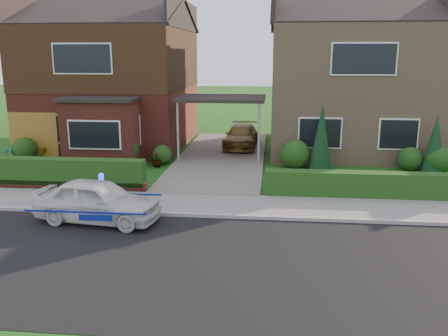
# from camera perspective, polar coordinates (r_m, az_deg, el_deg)

# --- Properties ---
(ground) EXTENTS (120.00, 120.00, 0.00)m
(ground) POSITION_cam_1_polar(r_m,az_deg,el_deg) (11.03, -6.48, -11.17)
(ground) COLOR #164D14
(ground) RESTS_ON ground
(road) EXTENTS (60.00, 6.00, 0.02)m
(road) POSITION_cam_1_polar(r_m,az_deg,el_deg) (11.03, -6.48, -11.17)
(road) COLOR black
(road) RESTS_ON ground
(kerb) EXTENTS (60.00, 0.16, 0.12)m
(kerb) POSITION_cam_1_polar(r_m,az_deg,el_deg) (13.79, -3.81, -5.69)
(kerb) COLOR #9E9993
(kerb) RESTS_ON ground
(sidewalk) EXTENTS (60.00, 2.00, 0.10)m
(sidewalk) POSITION_cam_1_polar(r_m,az_deg,el_deg) (14.77, -3.13, -4.39)
(sidewalk) COLOR slate
(sidewalk) RESTS_ON ground
(driveway) EXTENTS (3.80, 12.00, 0.12)m
(driveway) POSITION_cam_1_polar(r_m,az_deg,el_deg) (21.38, -0.28, 1.32)
(driveway) COLOR #666059
(driveway) RESTS_ON ground
(house_left) EXTENTS (7.50, 9.53, 7.25)m
(house_left) POSITION_cam_1_polar(r_m,az_deg,el_deg) (25.01, -13.12, 11.43)
(house_left) COLOR brown
(house_left) RESTS_ON ground
(house_right) EXTENTS (7.50, 8.06, 7.25)m
(house_right) POSITION_cam_1_polar(r_m,az_deg,el_deg) (24.06, 14.63, 10.92)
(house_right) COLOR tan
(house_right) RESTS_ON ground
(carport_link) EXTENTS (3.80, 3.00, 2.77)m
(carport_link) POSITION_cam_1_polar(r_m,az_deg,el_deg) (20.94, -0.31, 8.25)
(carport_link) COLOR black
(carport_link) RESTS_ON ground
(garage_door) EXTENTS (2.20, 0.10, 2.10)m
(garage_door) POSITION_cam_1_polar(r_m,az_deg,el_deg) (22.62, -21.89, 3.57)
(garage_door) COLOR brown
(garage_door) RESTS_ON ground
(dwarf_wall) EXTENTS (7.70, 0.25, 0.36)m
(dwarf_wall) POSITION_cam_1_polar(r_m,az_deg,el_deg) (17.64, -21.47, -1.90)
(dwarf_wall) COLOR brown
(dwarf_wall) RESTS_ON ground
(hedge_left) EXTENTS (7.50, 0.55, 0.90)m
(hedge_left) POSITION_cam_1_polar(r_m,az_deg,el_deg) (17.82, -21.20, -2.33)
(hedge_left) COLOR #183D13
(hedge_left) RESTS_ON ground
(hedge_right) EXTENTS (7.50, 0.55, 0.80)m
(hedge_right) POSITION_cam_1_polar(r_m,az_deg,el_deg) (16.21, 18.34, -3.62)
(hedge_right) COLOR #183D13
(hedge_right) RESTS_ON ground
(shrub_left_far) EXTENTS (1.08, 1.08, 1.08)m
(shrub_left_far) POSITION_cam_1_polar(r_m,az_deg,el_deg) (22.43, -22.88, 2.07)
(shrub_left_far) COLOR #183D13
(shrub_left_far) RESTS_ON ground
(shrub_left_mid) EXTENTS (1.32, 1.32, 1.32)m
(shrub_left_mid) POSITION_cam_1_polar(r_m,az_deg,el_deg) (20.45, -12.03, 2.17)
(shrub_left_mid) COLOR #183D13
(shrub_left_mid) RESTS_ON ground
(shrub_left_near) EXTENTS (0.84, 0.84, 0.84)m
(shrub_left_near) POSITION_cam_1_polar(r_m,az_deg,el_deg) (20.36, -7.44, 1.61)
(shrub_left_near) COLOR #183D13
(shrub_left_near) RESTS_ON ground
(shrub_right_near) EXTENTS (1.20, 1.20, 1.20)m
(shrub_right_near) POSITION_cam_1_polar(r_m,az_deg,el_deg) (19.62, 8.55, 1.66)
(shrub_right_near) COLOR #183D13
(shrub_right_near) RESTS_ON ground
(shrub_right_mid) EXTENTS (0.96, 0.96, 0.96)m
(shrub_right_mid) POSITION_cam_1_polar(r_m,az_deg,el_deg) (20.49, 21.48, 1.02)
(shrub_right_mid) COLOR #183D13
(shrub_right_mid) RESTS_ON ground
(shrub_right_far) EXTENTS (1.08, 1.08, 1.08)m
(shrub_right_far) POSITION_cam_1_polar(r_m,az_deg,el_deg) (20.49, 24.41, 0.92)
(shrub_right_far) COLOR #183D13
(shrub_right_far) RESTS_ON ground
(conifer_a) EXTENTS (0.90, 0.90, 2.60)m
(conifer_a) POSITION_cam_1_polar(r_m,az_deg,el_deg) (19.36, 11.61, 3.49)
(conifer_a) COLOR black
(conifer_a) RESTS_ON ground
(conifer_b) EXTENTS (0.90, 0.90, 2.20)m
(conifer_b) POSITION_cam_1_polar(r_m,az_deg,el_deg) (20.32, 24.03, 2.48)
(conifer_b) COLOR black
(conifer_b) RESTS_ON ground
(police_car) EXTENTS (3.26, 3.71, 1.37)m
(police_car) POSITION_cam_1_polar(r_m,az_deg,el_deg) (13.68, -15.00, -3.88)
(police_car) COLOR silver
(police_car) RESTS_ON ground
(driveway_car) EXTENTS (1.66, 3.76, 1.07)m
(driveway_car) POSITION_cam_1_polar(r_m,az_deg,el_deg) (23.34, 2.07, 3.85)
(driveway_car) COLOR brown
(driveway_car) RESTS_ON driveway
(potted_plant_a) EXTENTS (0.42, 0.33, 0.70)m
(potted_plant_a) POSITION_cam_1_polar(r_m,az_deg,el_deg) (22.29, -24.57, 1.34)
(potted_plant_a) COLOR gray
(potted_plant_a) RESTS_ON ground
(potted_plant_b) EXTENTS (0.53, 0.52, 0.75)m
(potted_plant_b) POSITION_cam_1_polar(r_m,az_deg,el_deg) (21.53, -20.94, 1.36)
(potted_plant_b) COLOR gray
(potted_plant_b) RESTS_ON ground
(potted_plant_c) EXTENTS (0.46, 0.46, 0.67)m
(potted_plant_c) POSITION_cam_1_polar(r_m,az_deg,el_deg) (19.83, -8.11, 1.02)
(potted_plant_c) COLOR gray
(potted_plant_c) RESTS_ON ground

